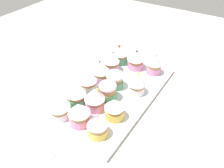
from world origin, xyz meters
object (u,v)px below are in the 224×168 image
cupcake_3 (88,82)px  cupcake_6 (136,59)px  cupcake_1 (111,61)px  baking_tray (112,93)px  cupcake_2 (101,71)px  cupcake_10 (80,114)px  cupcake_12 (137,83)px  cupcake_5 (59,107)px  cupcake_13 (114,108)px  cupcake_4 (76,94)px  cupcake_9 (96,99)px  cupcake_14 (97,126)px  cupcake_7 (115,79)px  cupcake_11 (154,64)px  cupcake_0 (120,54)px  cupcake_8 (108,90)px  napkin (24,150)px

cupcake_3 → cupcake_6: bearing=160.9°
cupcake_1 → baking_tray: bearing=33.0°
cupcake_2 → cupcake_10: size_ratio=1.07×
cupcake_12 → cupcake_5: bearing=-32.7°
cupcake_10 → cupcake_13: bearing=137.2°
cupcake_4 → cupcake_6: same height
cupcake_2 → cupcake_4: size_ratio=1.05×
cupcake_9 → cupcake_14: (8.03, 6.21, -0.60)cm
cupcake_6 → cupcake_12: size_ratio=0.96×
cupcake_7 → cupcake_13: bearing=31.0°
cupcake_11 → cupcake_10: bearing=-11.2°
baking_tray → cupcake_2: 8.52cm
cupcake_7 → cupcake_5: bearing=-17.0°
cupcake_7 → cupcake_4: bearing=-22.9°
cupcake_0 → cupcake_9: (26.53, 7.04, -0.02)cm
cupcake_0 → cupcake_8: 21.79cm
cupcake_2 → cupcake_3: cupcake_2 is taller
cupcake_10 → baking_tray: bearing=-179.0°
cupcake_12 → cupcake_7: bearing=-80.9°
cupcake_5 → cupcake_14: (0.03, 13.35, -0.02)cm
cupcake_7 → cupcake_13: 14.57cm
cupcake_0 → cupcake_2: (13.39, 0.24, -0.13)cm
cupcake_2 → cupcake_10: 21.53cm
cupcake_4 → cupcake_6: 28.28cm
cupcake_1 → cupcake_4: size_ratio=1.07×
cupcake_11 → cupcake_12: bearing=-0.3°
cupcake_2 → cupcake_5: 21.15cm
cupcake_9 → cupcake_10: bearing=-0.2°
cupcake_3 → cupcake_6: size_ratio=0.93×
cupcake_3 → cupcake_10: (13.27, 7.34, 0.17)cm
cupcake_4 → cupcake_5: size_ratio=1.14×
cupcake_8 → cupcake_9: size_ratio=0.83×
cupcake_0 → cupcake_2: same height
cupcake_3 → cupcake_11: size_ratio=0.91×
cupcake_4 → cupcake_10: (6.21, 6.55, -0.10)cm
cupcake_9 → cupcake_11: bearing=166.0°
cupcake_1 → cupcake_5: bearing=-0.0°
cupcake_6 → cupcake_14: (34.51, 6.49, -0.44)cm
cupcake_2 → cupcake_11: 19.49cm
cupcake_5 → cupcake_13: 15.86cm
cupcake_6 → cupcake_12: 14.66cm
cupcake_9 → cupcake_8: bearing=176.2°
cupcake_3 → cupcake_12: (-7.62, 14.08, 0.26)cm
cupcake_12 → cupcake_8: bearing=-40.0°
cupcake_0 → napkin: 48.69cm
cupcake_10 → napkin: (14.61, -7.39, -4.60)cm
cupcake_4 → cupcake_7: bearing=157.1°
cupcake_10 → cupcake_12: size_ratio=0.94×
cupcake_4 → cupcake_10: bearing=46.6°
cupcake_11 → cupcake_12: cupcake_12 is taller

